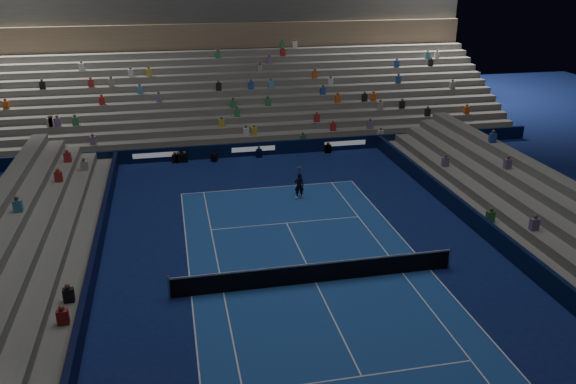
# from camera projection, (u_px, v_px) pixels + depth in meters

# --- Properties ---
(ground) EXTENTS (90.00, 90.00, 0.00)m
(ground) POSITION_uv_depth(u_px,v_px,m) (316.00, 282.00, 25.69)
(ground) COLOR #0D1952
(ground) RESTS_ON ground
(court_surface) EXTENTS (10.97, 23.77, 0.01)m
(court_surface) POSITION_uv_depth(u_px,v_px,m) (316.00, 282.00, 25.69)
(court_surface) COLOR #1B4698
(court_surface) RESTS_ON ground
(sponsor_barrier_far) EXTENTS (44.00, 0.25, 1.00)m
(sponsor_barrier_far) POSITION_uv_depth(u_px,v_px,m) (253.00, 149.00, 42.31)
(sponsor_barrier_far) COLOR black
(sponsor_barrier_far) RESTS_ON ground
(sponsor_barrier_east) EXTENTS (0.25, 37.00, 1.00)m
(sponsor_barrier_east) POSITION_uv_depth(u_px,v_px,m) (514.00, 252.00, 27.35)
(sponsor_barrier_east) COLOR black
(sponsor_barrier_east) RESTS_ON ground
(sponsor_barrier_west) EXTENTS (0.25, 37.00, 1.00)m
(sponsor_barrier_west) POSITION_uv_depth(u_px,v_px,m) (87.00, 297.00, 23.65)
(sponsor_barrier_west) COLOR black
(sponsor_barrier_west) RESTS_ON ground
(grandstand_main) EXTENTS (44.00, 15.20, 11.20)m
(grandstand_main) POSITION_uv_depth(u_px,v_px,m) (236.00, 85.00, 49.78)
(grandstand_main) COLOR slate
(grandstand_main) RESTS_ON ground
(tennis_net) EXTENTS (12.90, 0.10, 1.10)m
(tennis_net) POSITION_uv_depth(u_px,v_px,m) (316.00, 273.00, 25.50)
(tennis_net) COLOR #B2B2B7
(tennis_net) RESTS_ON ground
(tennis_player) EXTENTS (0.60, 0.42, 1.58)m
(tennis_player) POSITION_uv_depth(u_px,v_px,m) (299.00, 186.00, 34.60)
(tennis_player) COLOR black
(tennis_player) RESTS_ON ground
(broadcast_camera) EXTENTS (0.55, 0.91, 0.53)m
(broadcast_camera) POSITION_uv_depth(u_px,v_px,m) (214.00, 157.00, 41.26)
(broadcast_camera) COLOR black
(broadcast_camera) RESTS_ON ground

